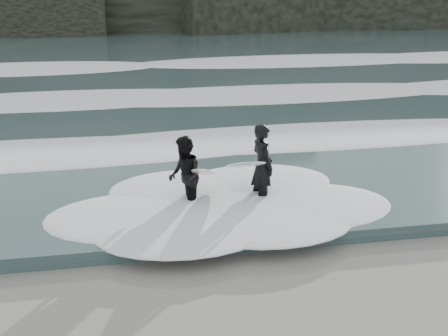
{
  "coord_description": "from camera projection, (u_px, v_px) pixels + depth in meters",
  "views": [
    {
      "loc": [
        -1.97,
        -6.33,
        5.07
      ],
      "look_at": [
        0.12,
        5.15,
        1.0
      ],
      "focal_mm": 45.0,
      "sensor_mm": 36.0,
      "label": 1
    }
  ],
  "objects": [
    {
      "name": "foam_mid",
      "position": [
        173.0,
        95.0,
        22.61
      ],
      "size": [
        60.0,
        4.0,
        0.24
      ],
      "primitive_type": "ellipsoid",
      "color": "white",
      "rests_on": "sea"
    },
    {
      "name": "foam_far",
      "position": [
        158.0,
        61.0,
        30.96
      ],
      "size": [
        60.0,
        4.8,
        0.3
      ],
      "primitive_type": "ellipsoid",
      "color": "white",
      "rests_on": "sea"
    },
    {
      "name": "surfer_left",
      "position": [
        259.0,
        166.0,
        12.55
      ],
      "size": [
        1.15,
        2.17,
        1.95
      ],
      "color": "black",
      "rests_on": "ground"
    },
    {
      "name": "surfer_right",
      "position": [
        186.0,
        176.0,
        12.2
      ],
      "size": [
        1.24,
        1.83,
        1.77
      ],
      "color": "black",
      "rests_on": "ground"
    },
    {
      "name": "foam_near",
      "position": [
        196.0,
        145.0,
        16.11
      ],
      "size": [
        60.0,
        3.2,
        0.2
      ],
      "primitive_type": "ellipsoid",
      "color": "white",
      "rests_on": "sea"
    },
    {
      "name": "sea",
      "position": [
        153.0,
        57.0,
        34.78
      ],
      "size": [
        90.0,
        52.0,
        0.3
      ],
      "primitive_type": "cube",
      "color": "#354A4B",
      "rests_on": "ground"
    }
  ]
}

